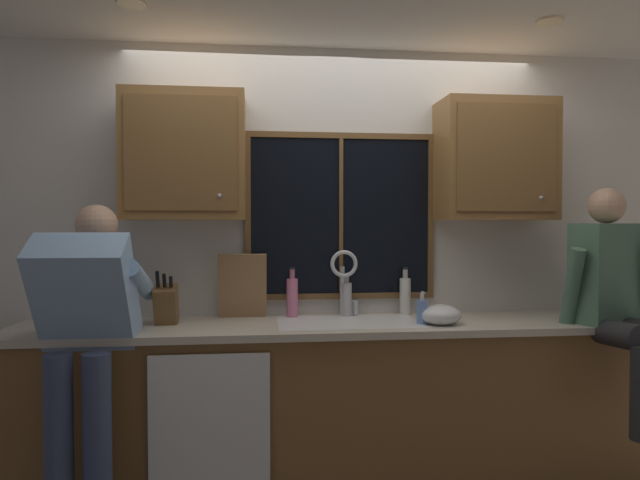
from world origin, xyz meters
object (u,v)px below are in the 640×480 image
Objects in this scene: bottle_green_glass at (347,298)px; knife_block at (166,305)px; bottle_amber_small at (405,295)px; person_standing at (86,329)px; person_sitting_on_counter at (617,292)px; cutting_board at (243,286)px; bottle_tall_clear at (292,296)px; soap_dispenser at (422,311)px; mixing_bowl at (440,315)px.

knife_block is at bearing -170.74° from bottle_green_glass.
bottle_amber_small is (1.41, 0.18, 0.01)m from knife_block.
person_sitting_on_counter is at bearing 1.11° from person_standing.
person_standing is 0.92m from cutting_board.
person_standing is 6.01× the size of bottle_green_glass.
bottle_green_glass is 0.33m from bottle_tall_clear.
person_sitting_on_counter is 4.22× the size of bottle_tall_clear.
soap_dispenser is at bearing -5.87° from knife_block.
knife_block is at bearing 172.77° from person_sitting_on_counter.
person_sitting_on_counter is 2.10m from cutting_board.
mixing_bowl is (1.84, 0.21, 0.00)m from person_standing.
mixing_bowl is at bearing -21.98° from bottle_tall_clear.
bottle_amber_small is (0.99, 0.02, -0.07)m from cutting_board.
mixing_bowl is 0.76× the size of bottle_tall_clear.
knife_block is at bearing -166.71° from bottle_tall_clear.
soap_dispenser is at bearing 173.31° from mixing_bowl.
bottle_tall_clear is at bearing -179.72° from bottle_green_glass.
bottle_amber_small is at bearing 7.44° from knife_block.
knife_block reaches higher than bottle_tall_clear.
bottle_tall_clear is (-1.75, 0.48, -0.06)m from person_sitting_on_counter.
bottle_tall_clear is (-0.70, 0.31, 0.05)m from soap_dispenser.
bottle_green_glass is (-1.42, 0.48, -0.08)m from person_sitting_on_counter.
bottle_tall_clear is 1.03× the size of bottle_amber_small.
person_standing is at bearing -173.54° from mixing_bowl.
bottle_amber_small is at bearing 2.21° from bottle_green_glass.
person_sitting_on_counter is at bearing -25.19° from bottle_amber_small.
mixing_bowl is 0.36m from bottle_amber_small.
cutting_board reaches higher than mixing_bowl.
person_standing is 1.46m from bottle_green_glass.
person_sitting_on_counter is 2.48m from knife_block.
bottle_green_glass is 0.88× the size of bottle_tall_clear.
person_standing reaches higher than mixing_bowl.
bottle_tall_clear reaches higher than bottle_amber_small.
person_standing reaches higher than soap_dispenser.
person_standing reaches higher than knife_block.
soap_dispenser is 0.49m from bottle_green_glass.
person_standing is at bearing -158.55° from bottle_green_glass.
cutting_board is at bearing -179.87° from bottle_green_glass.
person_standing reaches higher than bottle_green_glass.
soap_dispenser is at bearing -40.09° from bottle_green_glass.
mixing_bowl is at bearing 6.46° from person_standing.
bottle_amber_small reaches higher than mixing_bowl.
soap_dispenser is 0.77m from bottle_tall_clear.
person_standing is at bearing -131.41° from knife_block.
knife_block is 1.42m from soap_dispenser.
soap_dispenser is (1.00, -0.31, -0.12)m from cutting_board.
person_sitting_on_counter reaches higher than knife_block.
person_sitting_on_counter is 3.24× the size of cutting_board.
person_standing reaches higher than bottle_tall_clear.
knife_block reaches higher than soap_dispenser.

